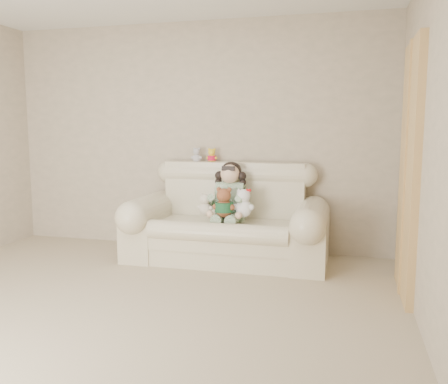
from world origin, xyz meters
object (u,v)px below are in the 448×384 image
brown_teddy (224,199)px  seated_child (230,191)px  sofa (226,213)px  cream_teddy (205,202)px  white_cat (244,200)px

brown_teddy → seated_child: bearing=71.8°
sofa → seated_child: seated_child is taller
sofa → brown_teddy: size_ratio=5.80×
seated_child → cream_teddy: (-0.22, -0.20, -0.10)m
seated_child → white_cat: bearing=-44.8°
white_cat → cream_teddy: size_ratio=1.27×
sofa → white_cat: size_ratio=6.00×
brown_teddy → white_cat: brown_teddy is taller
sofa → white_cat: 0.28m
seated_child → white_cat: (0.18, -0.17, -0.06)m
sofa → seated_child: bearing=75.2°
sofa → brown_teddy: bearing=-84.7°
cream_teddy → seated_child: bearing=39.3°
sofa → white_cat: sofa is taller
seated_child → brown_teddy: size_ratio=1.77×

